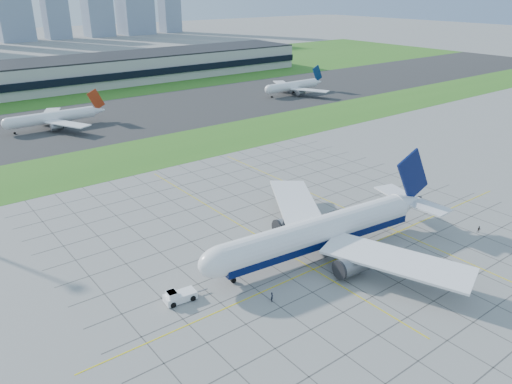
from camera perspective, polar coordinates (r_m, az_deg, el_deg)
ground at (r=113.28m, az=9.56°, el=-6.68°), size 1400.00×1400.00×0.00m
grass_median at (r=181.00m, az=-11.60°, el=4.50°), size 700.00×35.00×0.04m
asphalt_taxiway at (r=230.03m, az=-17.85°, el=7.73°), size 700.00×75.00×0.04m
grass_far at (r=333.72m, az=-24.74°, el=11.12°), size 700.00×145.00×0.04m
apron_markings at (r=120.31m, az=5.86°, el=-4.62°), size 120.00×130.00×0.03m
terminal at (r=320.35m, az=-16.78°, el=13.24°), size 260.00×43.00×15.80m
airliner at (r=109.02m, az=7.34°, el=-4.56°), size 62.51×63.07×19.68m
pushback_tug at (r=96.14m, az=-8.85°, el=-11.68°), size 8.84×3.56×2.43m
crew_near at (r=95.08m, az=1.84°, el=-11.89°), size 0.83×0.84×1.96m
crew_far at (r=130.63m, az=24.13°, el=-3.93°), size 1.00×1.03×1.67m
distant_jet_1 at (r=223.58m, az=-22.12°, el=7.93°), size 39.97×42.66×14.08m
distant_jet_2 at (r=275.69m, az=4.30°, el=12.00°), size 38.08×42.66×14.08m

